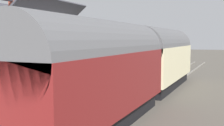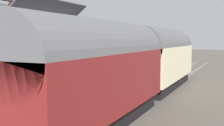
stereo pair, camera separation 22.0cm
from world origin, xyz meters
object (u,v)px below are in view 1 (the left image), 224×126
at_px(train, 139,62).
at_px(planter_edge_far, 104,67).
at_px(bench_platform_end, 106,67).
at_px(bench_by_lamp, 128,62).
at_px(station_sign_board, 135,56).
at_px(planter_by_door, 91,77).
at_px(tree_mid_background, 32,25).
at_px(lamp_post_platform, 149,42).
at_px(station_building, 31,54).
at_px(planter_bench_left, 141,61).
at_px(tree_behind_building, 58,38).

distance_m(train, planter_edge_far, 7.51).
relative_size(bench_platform_end, planter_edge_far, 1.78).
height_order(bench_by_lamp, station_sign_board, station_sign_board).
height_order(bench_by_lamp, planter_by_door, bench_by_lamp).
distance_m(bench_platform_end, tree_mid_background, 16.63).
xyz_separation_m(train, bench_platform_end, (3.86, 3.91, -0.77)).
bearing_deg(station_sign_board, bench_platform_end, 152.99).
bearing_deg(train, planter_edge_far, 41.34).
distance_m(train, lamp_post_platform, 11.97).
bearing_deg(station_building, lamp_post_platform, -13.45).
height_order(bench_platform_end, planter_bench_left, bench_platform_end).
bearing_deg(station_sign_board, planter_edge_far, 112.13).
height_order(planter_by_door, planter_bench_left, planter_bench_left).
distance_m(train, bench_by_lamp, 10.12).
height_order(station_building, tree_behind_building, station_building).
bearing_deg(station_sign_board, station_building, 156.86).
bearing_deg(planter_edge_far, station_sign_board, -67.87).
distance_m(bench_by_lamp, planter_by_door, 9.67).
height_order(train, tree_mid_background, tree_mid_background).
height_order(planter_bench_left, tree_behind_building, tree_behind_building).
relative_size(lamp_post_platform, station_sign_board, 2.07).
bearing_deg(lamp_post_platform, planter_by_door, -179.86).
bearing_deg(station_sign_board, tree_mid_background, 69.88).
bearing_deg(tree_mid_background, planter_by_door, -130.11).
height_order(train, planter_bench_left, train).
xyz_separation_m(station_building, planter_by_door, (1.45, -3.23, -1.34)).
bearing_deg(planter_bench_left, planter_by_door, -175.69).
height_order(planter_bench_left, tree_mid_background, tree_mid_background).
distance_m(bench_platform_end, planter_bench_left, 8.01).
relative_size(station_building, tree_behind_building, 1.14).
bearing_deg(planter_by_door, tree_mid_background, 49.89).
bearing_deg(tree_mid_background, planter_bench_left, -91.19).
bearing_deg(station_sign_board, tree_behind_building, 64.17).
bearing_deg(station_building, planter_bench_left, -9.56).
bearing_deg(lamp_post_platform, bench_by_lamp, 151.88).
relative_size(bench_platform_end, tree_behind_building, 0.27).
xyz_separation_m(planter_edge_far, tree_mid_background, (6.57, 12.89, 3.98)).
xyz_separation_m(bench_by_lamp, tree_mid_background, (2.98, 13.62, 3.81)).
distance_m(bench_by_lamp, lamp_post_platform, 3.25).
distance_m(bench_by_lamp, station_sign_board, 3.18).
distance_m(train, tree_behind_building, 18.49).
xyz_separation_m(bench_platform_end, tree_behind_building, (8.22, 10.01, 2.16)).
bearing_deg(bench_platform_end, station_sign_board, -27.01).
bearing_deg(bench_platform_end, planter_edge_far, 30.12).
relative_size(bench_by_lamp, planter_bench_left, 1.81).
xyz_separation_m(bench_by_lamp, planter_by_door, (-9.58, -1.30, -0.17)).
distance_m(station_sign_board, tree_behind_building, 12.74).
height_order(station_building, planter_by_door, station_building).
bearing_deg(station_building, planter_by_door, -65.82).
bearing_deg(bench_by_lamp, bench_platform_end, -177.00).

